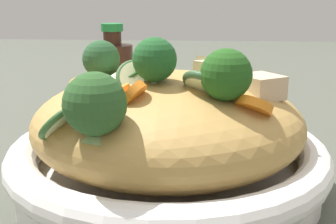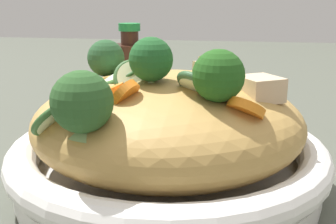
% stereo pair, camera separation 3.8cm
% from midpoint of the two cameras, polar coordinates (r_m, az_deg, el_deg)
% --- Properties ---
extents(ground_plane, '(3.00, 3.00, 0.00)m').
position_cam_midpoint_polar(ground_plane, '(0.41, 2.72, -10.12)').
color(ground_plane, '#484C41').
extents(serving_bowl, '(0.31, 0.31, 0.05)m').
position_cam_midpoint_polar(serving_bowl, '(0.40, 2.77, -6.80)').
color(serving_bowl, white).
rests_on(serving_bowl, ground_plane).
extents(noodle_heap, '(0.26, 0.26, 0.09)m').
position_cam_midpoint_polar(noodle_heap, '(0.39, 2.83, -1.32)').
color(noodle_heap, '#B48A47').
rests_on(noodle_heap, serving_bowl).
extents(broccoli_florets, '(0.18, 0.17, 0.07)m').
position_cam_midpoint_polar(broccoli_florets, '(0.33, -1.28, 4.96)').
color(broccoli_florets, '#A5C26F').
rests_on(broccoli_florets, serving_bowl).
extents(carrot_coins, '(0.20, 0.19, 0.03)m').
position_cam_midpoint_polar(carrot_coins, '(0.37, 2.97, 3.52)').
color(carrot_coins, orange).
rests_on(carrot_coins, serving_bowl).
extents(zucchini_slices, '(0.13, 0.16, 0.06)m').
position_cam_midpoint_polar(zucchini_slices, '(0.34, -1.51, 3.20)').
color(zucchini_slices, beige).
rests_on(zucchini_slices, serving_bowl).
extents(chicken_chunks, '(0.08, 0.08, 0.03)m').
position_cam_midpoint_polar(chicken_chunks, '(0.37, 12.23, 4.49)').
color(chicken_chunks, '#D2B48F').
rests_on(chicken_chunks, serving_bowl).
extents(soy_sauce_bottle, '(0.06, 0.06, 0.14)m').
position_cam_midpoint_polar(soy_sauce_bottle, '(0.63, -3.57, 4.79)').
color(soy_sauce_bottle, '#381E14').
rests_on(soy_sauce_bottle, ground_plane).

